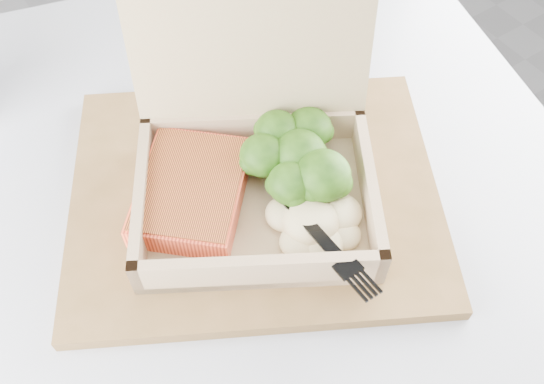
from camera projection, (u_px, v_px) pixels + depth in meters
cafe_table at (236, 284)px, 0.77m from camera, size 0.93×0.93×0.71m
serving_tray at (255, 195)px, 0.61m from camera, size 0.46×0.43×0.02m
takeout_container at (255, 148)px, 0.57m from camera, size 0.30×0.29×0.21m
salmon_fillet at (192, 191)px, 0.58m from camera, size 0.16×0.16×0.03m
broccoli_pile at (299, 159)px, 0.59m from camera, size 0.12×0.12×0.04m
mashed_potatoes at (311, 221)px, 0.56m from camera, size 0.09×0.08×0.03m
plastic_fork at (294, 206)px, 0.55m from camera, size 0.02×0.15×0.02m
receipt at (230, 74)px, 0.72m from camera, size 0.08×0.14×0.00m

